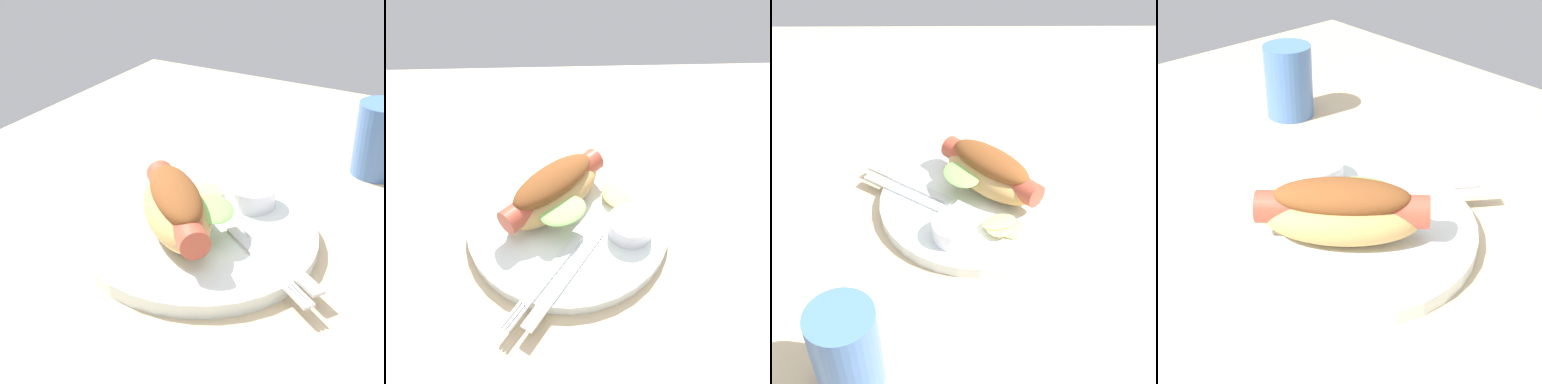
# 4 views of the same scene
# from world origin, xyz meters

# --- Properties ---
(ground_plane) EXTENTS (1.20, 0.90, 0.02)m
(ground_plane) POSITION_xyz_m (0.00, 0.00, -0.01)
(ground_plane) COLOR tan
(plate) EXTENTS (0.26, 0.26, 0.02)m
(plate) POSITION_xyz_m (-0.03, -0.02, 0.01)
(plate) COLOR white
(plate) RESTS_ON ground_plane
(hot_dog) EXTENTS (0.15, 0.15, 0.06)m
(hot_dog) POSITION_xyz_m (-0.01, -0.04, 0.05)
(hot_dog) COLOR tan
(hot_dog) RESTS_ON plate
(sauce_ramekin) EXTENTS (0.06, 0.06, 0.02)m
(sauce_ramekin) POSITION_xyz_m (-0.10, 0.01, 0.03)
(sauce_ramekin) COLOR white
(sauce_ramekin) RESTS_ON plate
(fork) EXTENTS (0.09, 0.13, 0.00)m
(fork) POSITION_xyz_m (-0.00, 0.07, 0.02)
(fork) COLOR silver
(fork) RESTS_ON plate
(knife) EXTENTS (0.10, 0.14, 0.00)m
(knife) POSITION_xyz_m (-0.02, 0.07, 0.02)
(knife) COLOR silver
(knife) RESTS_ON plate
(chips_pile) EXTENTS (0.05, 0.07, 0.02)m
(chips_pile) POSITION_xyz_m (-0.09, -0.05, 0.02)
(chips_pile) COLOR #E9CB73
(chips_pile) RESTS_ON plate
(drinking_cup) EXTENTS (0.07, 0.07, 0.10)m
(drinking_cup) POSITION_xyz_m (-0.29, 0.11, 0.05)
(drinking_cup) COLOR #4770B2
(drinking_cup) RESTS_ON ground_plane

